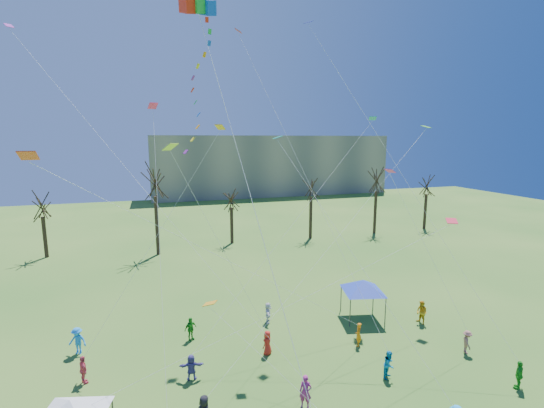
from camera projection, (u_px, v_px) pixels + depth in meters
name	position (u px, v px, depth m)	size (l,w,h in m)	color
distant_building	(270.00, 165.00, 98.61)	(60.00, 14.00, 15.00)	gray
bare_tree_row	(239.00, 195.00, 50.16)	(69.71, 8.19, 11.40)	black
big_box_kite	(204.00, 88.00, 18.39)	(2.53, 5.59, 20.72)	red
canopy_tent_blue	(363.00, 286.00, 29.98)	(4.13, 4.13, 3.18)	#3F3F44
festival_crowd	(269.00, 372.00, 21.87)	(26.75, 15.40, 1.85)	red
small_kites_aloft	(276.00, 154.00, 23.31)	(31.28, 17.82, 32.73)	#FFAE0D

